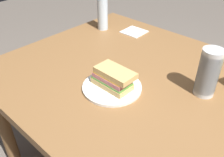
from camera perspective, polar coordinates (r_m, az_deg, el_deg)
dining_table at (r=1.17m, az=7.75°, el=-4.24°), size 1.41×1.07×0.76m
paper_plate at (r=1.05m, az=-0.00°, el=-1.97°), size 0.25×0.25×0.01m
sandwich at (r=1.03m, az=0.22°, el=0.09°), size 0.18×0.10×0.08m
water_bottle_tall at (r=1.57m, az=-2.20°, el=15.07°), size 0.06×0.06×0.23m
plastic_cup_stack at (r=1.04m, az=21.34°, el=1.26°), size 0.08×0.08×0.20m
paper_napkin at (r=1.56m, az=5.11°, el=10.70°), size 0.13×0.13×0.01m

